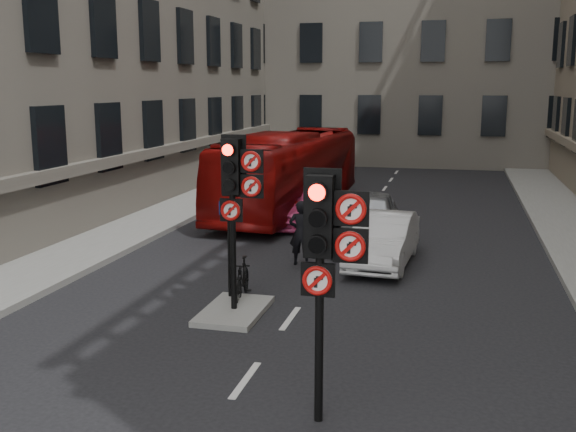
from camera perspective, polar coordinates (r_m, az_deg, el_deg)
The scene contains 12 objects.
pavement_left at distance 22.65m, azimuth -13.35°, elevation -0.93°, with size 3.00×50.00×0.16m, color gray.
centre_island at distance 14.13m, azimuth -4.58°, elevation -8.01°, with size 1.20×2.00×0.12m, color gray.
building_far at distance 46.05m, azimuth 10.61°, elevation 17.52°, with size 30.00×14.00×20.00m, color #666056.
signal_near at distance 9.03m, azimuth 3.25°, elevation -2.31°, with size 0.91×0.40×3.58m.
signal_far at distance 13.47m, azimuth -4.41°, elevation 2.64°, with size 0.91×0.40×3.58m.
car_silver at distance 20.06m, azimuth 6.75°, elevation -0.20°, with size 1.84×4.58×1.56m, color #97999E.
car_white at distance 17.90m, azimuth 8.07°, elevation -1.97°, with size 1.41×4.05×1.34m, color silver.
car_pink at distance 23.15m, azimuth 0.86°, elevation 1.06°, with size 1.82×4.49×1.30m, color #EC4587.
bus_red at distance 25.05m, azimuth 0.14°, elevation 3.75°, with size 2.49×10.66×2.97m, color maroon.
motorcycle at distance 14.95m, azimuth -3.88°, elevation -5.32°, with size 0.43×1.52×0.91m, color black.
motorcyclist at distance 17.62m, azimuth 1.10°, elevation -1.43°, with size 0.63×0.41×1.72m, color black.
info_sign at distance 14.51m, azimuth -5.06°, elevation -1.63°, with size 0.36×0.16×2.12m.
Camera 1 is at (3.13, -7.64, 4.66)m, focal length 42.00 mm.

